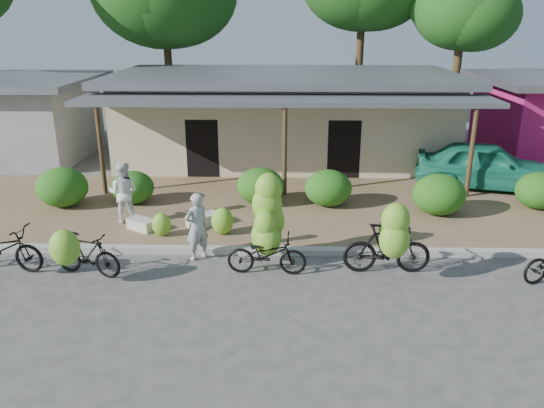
{
  "coord_description": "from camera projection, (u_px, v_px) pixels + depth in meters",
  "views": [
    {
      "loc": [
        -0.0,
        -9.52,
        5.32
      ],
      "look_at": [
        -0.29,
        2.16,
        1.2
      ],
      "focal_mm": 35.0,
      "sensor_mm": 36.0,
      "label": 1
    }
  ],
  "objects": [
    {
      "name": "ground",
      "position": [
        284.0,
        295.0,
        10.74
      ],
      "size": [
        100.0,
        100.0,
        0.0
      ],
      "primitive_type": "plane",
      "color": "#474441",
      "rests_on": "ground"
    },
    {
      "name": "vendor",
      "position": [
        197.0,
        226.0,
        12.12
      ],
      "size": [
        0.7,
        0.67,
        1.61
      ],
      "primitive_type": "imported",
      "rotation": [
        0.0,
        0.0,
        3.85
      ],
      "color": "#9A9A9A",
      "rests_on": "ground"
    },
    {
      "name": "hedge_3",
      "position": [
        328.0,
        188.0,
        15.34
      ],
      "size": [
        1.37,
        1.23,
        1.07
      ],
      "primitive_type": "ellipsoid",
      "color": "#2A5E15",
      "rests_on": "sidewalk"
    },
    {
      "name": "shop_grey",
      "position": [
        5.0,
        117.0,
        20.82
      ],
      "size": [
        7.0,
        6.0,
        3.15
      ],
      "color": "#9E9D99",
      "rests_on": "ground"
    },
    {
      "name": "bike_left",
      "position": [
        82.0,
        253.0,
        11.25
      ],
      "size": [
        1.69,
        1.33,
        1.31
      ],
      "rotation": [
        0.0,
        0.0,
        1.29
      ],
      "color": "black",
      "rests_on": "ground"
    },
    {
      "name": "bike_center",
      "position": [
        267.0,
        232.0,
        11.66
      ],
      "size": [
        1.75,
        1.18,
        2.14
      ],
      "rotation": [
        0.0,
        0.0,
        1.53
      ],
      "color": "black",
      "rests_on": "ground"
    },
    {
      "name": "sack_near",
      "position": [
        203.0,
        220.0,
        13.99
      ],
      "size": [
        0.92,
        0.84,
        0.3
      ],
      "primitive_type": "cube",
      "rotation": [
        0.0,
        0.0,
        0.66
      ],
      "color": "beige",
      "rests_on": "sidewalk"
    },
    {
      "name": "loose_banana_a",
      "position": [
        161.0,
        224.0,
        13.28
      ],
      "size": [
        0.48,
        0.41,
        0.6
      ],
      "primitive_type": "ellipsoid",
      "color": "#7ABF2F",
      "rests_on": "sidewalk"
    },
    {
      "name": "teal_van",
      "position": [
        487.0,
        165.0,
        16.91
      ],
      "size": [
        4.67,
        2.76,
        1.49
      ],
      "primitive_type": "imported",
      "rotation": [
        0.0,
        0.0,
        1.33
      ],
      "color": "#1C8061",
      "rests_on": "sidewalk"
    },
    {
      "name": "hedge_4",
      "position": [
        439.0,
        194.0,
        14.66
      ],
      "size": [
        1.47,
        1.32,
        1.15
      ],
      "primitive_type": "ellipsoid",
      "color": "#2A5E15",
      "rests_on": "sidewalk"
    },
    {
      "name": "hedge_2",
      "position": [
        261.0,
        186.0,
        15.5
      ],
      "size": [
        1.38,
        1.25,
        1.08
      ],
      "primitive_type": "ellipsoid",
      "color": "#2A5E15",
      "rests_on": "sidewalk"
    },
    {
      "name": "bystander",
      "position": [
        123.0,
        192.0,
        14.04
      ],
      "size": [
        0.81,
        0.63,
        1.65
      ],
      "primitive_type": "imported",
      "rotation": [
        0.0,
        0.0,
        3.13
      ],
      "color": "white",
      "rests_on": "sidewalk"
    },
    {
      "name": "curb",
      "position": [
        284.0,
        251.0,
        12.6
      ],
      "size": [
        60.0,
        0.25,
        0.15
      ],
      "primitive_type": "cube",
      "color": "#A8A399",
      "rests_on": "ground"
    },
    {
      "name": "hedge_1",
      "position": [
        133.0,
        187.0,
        15.57
      ],
      "size": [
        1.25,
        1.12,
        0.97
      ],
      "primitive_type": "ellipsoid",
      "color": "#2A5E15",
      "rests_on": "sidewalk"
    },
    {
      "name": "hedge_0",
      "position": [
        62.0,
        187.0,
        15.28
      ],
      "size": [
        1.47,
        1.33,
        1.15
      ],
      "primitive_type": "ellipsoid",
      "color": "#2A5E15",
      "rests_on": "sidewalk"
    },
    {
      "name": "loose_banana_b",
      "position": [
        222.0,
        221.0,
        13.36
      ],
      "size": [
        0.56,
        0.48,
        0.71
      ],
      "primitive_type": "ellipsoid",
      "color": "#7ABF2F",
      "rests_on": "sidewalk"
    },
    {
      "name": "loose_banana_c",
      "position": [
        389.0,
        229.0,
        12.93
      ],
      "size": [
        0.52,
        0.44,
        0.65
      ],
      "primitive_type": "ellipsoid",
      "color": "#7ABF2F",
      "rests_on": "sidewalk"
    },
    {
      "name": "sack_far",
      "position": [
        142.0,
        224.0,
        13.73
      ],
      "size": [
        0.84,
        0.72,
        0.28
      ],
      "primitive_type": "cube",
      "rotation": [
        0.0,
        0.0,
        -0.56
      ],
      "color": "beige",
      "rests_on": "sidewalk"
    },
    {
      "name": "sidewalk",
      "position": [
        284.0,
        209.0,
        15.44
      ],
      "size": [
        60.0,
        6.0,
        0.12
      ],
      "primitive_type": "cube",
      "color": "#926C4E",
      "rests_on": "ground"
    },
    {
      "name": "tree_near_right",
      "position": [
        458.0,
        8.0,
        22.45
      ],
      "size": [
        4.36,
        4.17,
        7.34
      ],
      "color": "#523A21",
      "rests_on": "ground"
    },
    {
      "name": "shop_main",
      "position": [
        285.0,
        116.0,
        20.47
      ],
      "size": [
        13.0,
        8.5,
        3.35
      ],
      "color": "beige",
      "rests_on": "ground"
    },
    {
      "name": "hedge_5",
      "position": [
        540.0,
        191.0,
        15.13
      ],
      "size": [
        1.36,
        1.22,
        1.06
      ],
      "primitive_type": "ellipsoid",
      "color": "#2A5E15",
      "rests_on": "sidewalk"
    },
    {
      "name": "bike_right",
      "position": [
        389.0,
        244.0,
        11.3
      ],
      "size": [
        1.91,
        1.19,
        1.83
      ],
      "rotation": [
        0.0,
        0.0,
        1.57
      ],
      "color": "black",
      "rests_on": "ground"
    }
  ]
}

